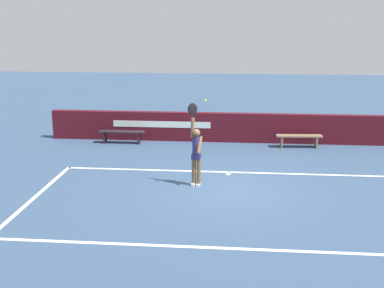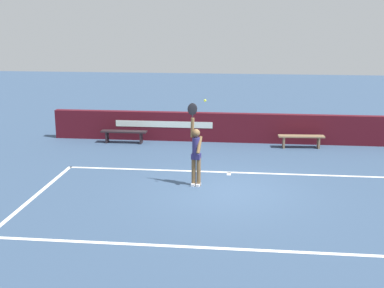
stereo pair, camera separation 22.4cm
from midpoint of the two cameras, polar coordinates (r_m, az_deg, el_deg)
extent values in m
plane|color=#354D6C|center=(14.22, 4.40, -5.19)|extent=(60.00, 60.00, 0.00)
cube|color=white|center=(15.81, 4.61, -3.19)|extent=(10.24, 0.12, 0.00)
cube|color=white|center=(10.80, 3.70, -11.64)|extent=(10.24, 0.12, 0.00)
cube|color=white|center=(14.36, -16.74, -5.57)|extent=(0.12, 5.49, 0.00)
cube|color=white|center=(15.66, 4.59, -3.35)|extent=(0.12, 0.30, 0.00)
cube|color=#4B0F19|center=(19.53, 5.01, 1.85)|extent=(14.08, 0.29, 1.12)
cube|color=silver|center=(19.60, -2.88, 2.24)|extent=(3.79, 0.01, 0.24)
cylinder|color=brown|center=(14.41, 1.19, -3.15)|extent=(0.12, 0.12, 0.83)
cylinder|color=brown|center=(14.45, 0.63, -3.10)|extent=(0.12, 0.12, 0.83)
cube|color=white|center=(14.51, 1.16, -4.60)|extent=(0.14, 0.25, 0.07)
cube|color=white|center=(14.55, 0.60, -4.55)|extent=(0.14, 0.25, 0.07)
cylinder|color=navy|center=(14.24, 0.92, -0.41)|extent=(0.22, 0.22, 0.59)
cube|color=navy|center=(14.31, 0.92, -1.39)|extent=(0.28, 0.24, 0.16)
sphere|color=brown|center=(14.14, 0.93, 1.26)|extent=(0.22, 0.22, 0.22)
cylinder|color=brown|center=(14.14, 0.50, 1.86)|extent=(0.13, 0.12, 0.55)
cylinder|color=brown|center=(14.13, 1.29, -0.11)|extent=(0.16, 0.37, 0.46)
ellipsoid|color=black|center=(14.03, 0.50, 3.95)|extent=(0.33, 0.09, 0.38)
cylinder|color=black|center=(14.07, 0.50, 3.19)|extent=(0.03, 0.03, 0.18)
sphere|color=#D3E331|center=(13.66, 1.96, 4.91)|extent=(0.07, 0.07, 0.07)
cube|color=black|center=(19.47, -7.34, 1.41)|extent=(1.75, 0.37, 0.05)
cube|color=black|center=(19.68, -9.20, 0.81)|extent=(0.06, 0.32, 0.45)
cube|color=black|center=(19.37, -5.41, 0.71)|extent=(0.06, 0.32, 0.45)
cube|color=#886E4F|center=(19.03, 12.53, 0.86)|extent=(1.69, 0.46, 0.05)
cube|color=#886E4F|center=(18.99, 10.60, 0.24)|extent=(0.08, 0.32, 0.44)
cube|color=#886E4F|center=(19.20, 14.37, 0.19)|extent=(0.08, 0.32, 0.44)
camera|label=1|loc=(0.11, -89.56, 0.11)|focal=47.39mm
camera|label=2|loc=(0.11, 90.44, -0.11)|focal=47.39mm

